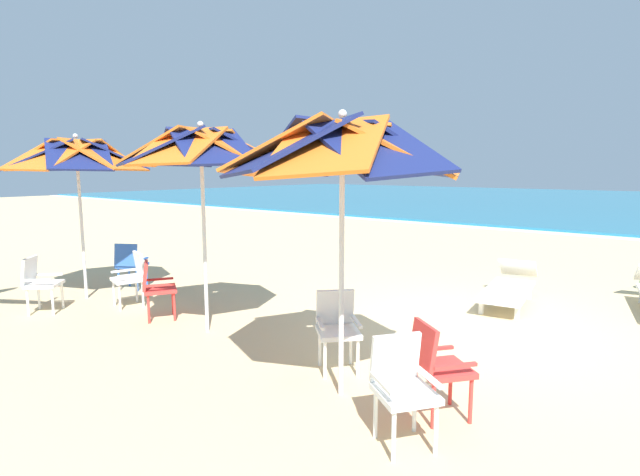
{
  "coord_description": "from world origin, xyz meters",
  "views": [
    {
      "loc": [
        2.49,
        -6.24,
        2.19
      ],
      "look_at": [
        -2.64,
        0.25,
        1.0
      ],
      "focal_mm": 27.11,
      "sensor_mm": 36.0,
      "label": 1
    }
  ],
  "objects": [
    {
      "name": "plastic_chair_6",
      "position": [
        -5.32,
        -3.26,
        0.5
      ],
      "size": [
        0.63,
        0.63,
        0.87
      ],
      "color": "white",
      "rests_on": "ground"
    },
    {
      "name": "plastic_chair_0",
      "position": [
        0.75,
        -2.98,
        0.5
      ],
      "size": [
        0.63,
        0.62,
        0.87
      ],
      "color": "white",
      "rests_on": "ground"
    },
    {
      "name": "ground_plane",
      "position": [
        0.0,
        0.0,
        0.0
      ],
      "size": [
        80.0,
        80.0,
        0.0
      ],
      "primitive_type": "plane",
      "color": "#D3B784"
    },
    {
      "name": "plastic_chair_3",
      "position": [
        -3.64,
        -2.35,
        0.5
      ],
      "size": [
        0.61,
        0.62,
        0.87
      ],
      "color": "red",
      "rests_on": "ground"
    },
    {
      "name": "plastic_chair_2",
      "position": [
        0.8,
        -2.45,
        0.5
      ],
      "size": [
        0.63,
        0.63,
        0.87
      ],
      "color": "red",
      "rests_on": "ground"
    },
    {
      "name": "surf_foam",
      "position": [
        0.0,
        11.66,
        0.01
      ],
      "size": [
        80.0,
        0.7,
        0.01
      ],
      "primitive_type": "cube",
      "color": "white",
      "rests_on": "ground"
    },
    {
      "name": "beach_umbrella_2",
      "position": [
        -5.6,
        -2.43,
        2.38
      ],
      "size": [
        2.32,
        2.32,
        2.76
      ],
      "color": "silver",
      "rests_on": "ground"
    },
    {
      "name": "plastic_chair_5",
      "position": [
        -5.55,
        -1.63,
        0.5
      ],
      "size": [
        0.6,
        0.62,
        0.87
      ],
      "color": "blue",
      "rests_on": "ground"
    },
    {
      "name": "beach_umbrella_1",
      "position": [
        -2.61,
        -2.24,
        2.43
      ],
      "size": [
        2.17,
        2.17,
        2.79
      ],
      "color": "silver",
      "rests_on": "ground"
    },
    {
      "name": "sun_lounger_1",
      "position": [
        0.15,
        1.72,
        0.28
      ],
      "size": [
        0.91,
        2.21,
        0.62
      ],
      "color": "white",
      "rests_on": "ground"
    },
    {
      "name": "plastic_chair_4",
      "position": [
        -4.56,
        -2.18,
        0.5
      ],
      "size": [
        0.54,
        0.56,
        0.87
      ],
      "color": "white",
      "rests_on": "ground"
    },
    {
      "name": "beach_umbrella_0",
      "position": [
        -0.11,
        -2.62,
        2.35
      ],
      "size": [
        2.27,
        2.27,
        2.72
      ],
      "color": "silver",
      "rests_on": "ground"
    },
    {
      "name": "plastic_chair_1",
      "position": [
        -0.51,
        -2.14,
        0.5
      ],
      "size": [
        0.63,
        0.63,
        0.87
      ],
      "color": "white",
      "rests_on": "ground"
    }
  ]
}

